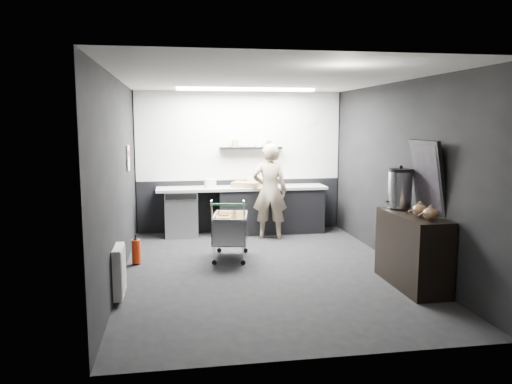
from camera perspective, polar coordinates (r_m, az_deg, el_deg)
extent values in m
plane|color=black|center=(7.28, 1.05, -8.89)|extent=(5.50, 5.50, 0.00)
plane|color=silver|center=(6.99, 1.11, 12.81)|extent=(5.50, 5.50, 0.00)
plane|color=black|center=(9.71, -1.87, 3.49)|extent=(5.50, 0.00, 5.50)
plane|color=black|center=(4.35, 7.66, -2.18)|extent=(5.50, 0.00, 5.50)
plane|color=black|center=(6.93, -15.42, 1.38)|extent=(0.00, 5.50, 5.50)
plane|color=black|center=(7.62, 16.04, 1.94)|extent=(0.00, 5.50, 5.50)
cube|color=silver|center=(9.66, -1.87, 6.43)|extent=(3.95, 0.02, 1.70)
cube|color=black|center=(9.79, -1.83, -1.49)|extent=(3.95, 0.02, 1.00)
cube|color=black|center=(9.59, -0.59, 5.05)|extent=(1.20, 0.22, 0.04)
cylinder|color=white|center=(9.93, 6.25, 8.16)|extent=(0.20, 0.03, 0.20)
cube|color=white|center=(8.20, -14.40, 3.81)|extent=(0.02, 0.30, 0.40)
cube|color=red|center=(8.19, -14.38, 4.29)|extent=(0.02, 0.22, 0.10)
cube|color=white|center=(6.24, -15.38, -8.72)|extent=(0.10, 0.50, 0.60)
cube|color=white|center=(8.81, -1.13, 11.62)|extent=(2.40, 0.20, 0.04)
cube|color=black|center=(9.59, 1.67, -2.14)|extent=(2.00, 0.56, 0.85)
cube|color=#ABABA6|center=(9.43, -1.60, 0.45)|extent=(3.20, 0.60, 0.05)
cube|color=#9EA0A5|center=(9.42, -8.54, -2.42)|extent=(0.60, 0.58, 0.85)
cube|color=black|center=(9.07, -8.55, -0.55)|extent=(0.56, 0.02, 0.10)
imported|color=beige|center=(9.07, 1.59, 0.09)|extent=(0.70, 0.54, 1.73)
cube|color=silver|center=(7.80, -2.93, -5.54)|extent=(0.65, 0.87, 0.02)
cube|color=silver|center=(7.73, -4.75, -4.16)|extent=(0.17, 0.78, 0.42)
cube|color=silver|center=(7.79, -1.14, -4.05)|extent=(0.17, 0.78, 0.42)
cube|color=silver|center=(7.38, -2.60, -4.73)|extent=(0.51, 0.12, 0.42)
cube|color=silver|center=(8.13, -3.25, -3.55)|extent=(0.51, 0.12, 0.42)
cylinder|color=silver|center=(7.47, -4.27, -7.20)|extent=(0.02, 0.02, 0.28)
cylinder|color=silver|center=(7.52, -0.97, -7.08)|extent=(0.02, 0.02, 0.28)
cylinder|color=silver|center=(8.16, -4.72, -5.90)|extent=(0.02, 0.02, 0.28)
cylinder|color=silver|center=(8.20, -1.70, -5.80)|extent=(0.02, 0.02, 0.28)
cylinder|color=#268D3B|center=(7.24, -2.57, -1.42)|extent=(0.51, 0.13, 0.03)
cube|color=olive|center=(7.84, -3.83, -4.09)|extent=(0.27, 0.32, 0.35)
cube|color=olive|center=(7.67, -1.88, -4.49)|extent=(0.25, 0.29, 0.32)
cylinder|color=black|center=(7.50, -4.26, -8.09)|extent=(0.08, 0.04, 0.07)
cylinder|color=black|center=(8.18, -4.71, -6.72)|extent=(0.08, 0.04, 0.07)
cylinder|color=black|center=(7.55, -0.97, -7.97)|extent=(0.08, 0.04, 0.07)
cylinder|color=black|center=(8.23, -1.70, -6.62)|extent=(0.08, 0.04, 0.07)
cube|color=black|center=(6.77, 17.42, -6.39)|extent=(0.47, 1.26, 0.95)
cylinder|color=silver|center=(7.01, 16.13, 0.27)|extent=(0.32, 0.32, 0.48)
cylinder|color=black|center=(6.98, 16.21, 2.41)|extent=(0.32, 0.32, 0.04)
sphere|color=black|center=(6.97, 16.23, 2.76)|extent=(0.05, 0.05, 0.05)
ellipsoid|color=brown|center=(6.52, 18.25, -1.96)|extent=(0.19, 0.19, 0.15)
ellipsoid|color=brown|center=(6.29, 19.35, -2.36)|extent=(0.19, 0.19, 0.15)
cube|color=black|center=(6.75, 19.05, 1.66)|extent=(0.21, 0.74, 0.94)
cube|color=black|center=(6.73, 18.86, 1.66)|extent=(0.15, 0.63, 0.81)
cylinder|color=red|center=(7.70, -13.53, -6.62)|extent=(0.13, 0.13, 0.35)
cone|color=black|center=(7.66, -13.58, -5.19)|extent=(0.09, 0.09, 0.05)
cylinder|color=black|center=(7.65, -13.59, -4.93)|extent=(0.03, 0.03, 0.05)
cube|color=olive|center=(9.38, -1.16, 0.87)|extent=(0.60, 0.54, 0.10)
cylinder|color=#F4D4D5|center=(9.45, -0.46, 1.19)|extent=(0.19, 0.19, 0.19)
cube|color=white|center=(9.31, -5.25, 0.98)|extent=(0.21, 0.18, 0.16)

